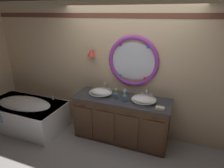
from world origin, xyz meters
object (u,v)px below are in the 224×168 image
Objects in this scene: soap_dispenser at (125,93)px; sink_basin_right at (144,99)px; sink_basin_left at (101,92)px; toothbrush_holder_left at (116,96)px; bathtub at (26,113)px; folded_hand_towel at (160,108)px; toothbrush_holder_right at (124,98)px.

sink_basin_right is at bearing -20.37° from soap_dispenser.
toothbrush_holder_left is at bearing -4.82° from sink_basin_left.
folded_hand_towel is (2.79, 0.18, 0.55)m from bathtub.
soap_dispenser is at bearing 155.99° from folded_hand_towel.
toothbrush_holder_left is at bearing -124.49° from soap_dispenser.
sink_basin_right is 2.95× the size of folded_hand_towel.
toothbrush_holder_left is at bearing 170.35° from folded_hand_towel.
toothbrush_holder_right is 0.24m from soap_dispenser.
sink_basin_right is at bearing 8.05° from bathtub.
soap_dispenser is (0.44, 0.15, -0.00)m from sink_basin_left.
bathtub is 2.21m from soap_dispenser.
sink_basin_right reaches higher than bathtub.
sink_basin_left is at bearing -161.52° from soap_dispenser.
sink_basin_left is 1.99× the size of toothbrush_holder_right.
bathtub is 3.81× the size of sink_basin_left.
sink_basin_left is 2.95× the size of folded_hand_towel.
bathtub is 3.81× the size of sink_basin_right.
soap_dispenser is (0.12, 0.18, 0.01)m from toothbrush_holder_left.
toothbrush_holder_left reaches higher than folded_hand_towel.
sink_basin_left is 0.52m from toothbrush_holder_right.
toothbrush_holder_left reaches higher than sink_basin_right.
folded_hand_towel is (0.71, -0.32, -0.04)m from soap_dispenser.
folded_hand_towel is at bearing -28.37° from sink_basin_right.
toothbrush_holder_left is 0.84m from folded_hand_towel.
toothbrush_holder_right is 1.51× the size of soap_dispenser.
sink_basin_left is 0.47m from soap_dispenser.
sink_basin_right is 3.00× the size of soap_dispenser.
toothbrush_holder_left is 1.40× the size of soap_dispenser.
sink_basin_left reaches higher than folded_hand_towel.
sink_basin_left is (1.63, 0.35, 0.59)m from bathtub.
toothbrush_holder_right is at bearing -165.40° from sink_basin_right.
sink_basin_right is at bearing 151.63° from folded_hand_towel.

